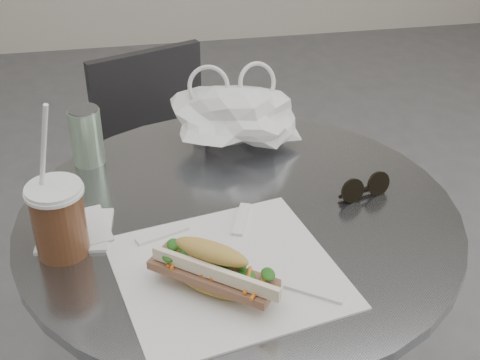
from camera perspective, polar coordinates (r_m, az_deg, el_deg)
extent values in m
cylinder|color=slate|center=(1.15, -0.09, -3.22)|extent=(0.76, 0.76, 0.02)
cylinder|color=#2F2F31|center=(2.03, -4.41, -10.96)|extent=(0.36, 0.36, 0.02)
cylinder|color=#2F2F31|center=(1.89, -4.69, -5.93)|extent=(0.06, 0.06, 0.47)
cylinder|color=#2F2F31|center=(1.75, -5.03, 0.18)|extent=(0.40, 0.40, 0.02)
cube|color=#2F2F31|center=(1.83, -7.91, 6.81)|extent=(0.31, 0.13, 0.27)
cube|color=white|center=(1.02, -1.09, -7.84)|extent=(0.38, 0.36, 0.00)
ellipsoid|color=#BB9947|center=(0.98, -2.31, -8.88)|extent=(0.23, 0.21, 0.02)
cube|color=brown|center=(0.97, -2.34, -8.03)|extent=(0.18, 0.16, 0.01)
ellipsoid|color=#BB9947|center=(0.96, -2.45, -6.46)|extent=(0.24, 0.21, 0.04)
cylinder|color=brown|center=(1.07, -15.16, -3.54)|extent=(0.08, 0.08, 0.11)
cylinder|color=white|center=(1.03, -15.62, -0.81)|extent=(0.09, 0.09, 0.01)
cylinder|color=white|center=(1.02, -16.48, 1.29)|extent=(0.05, 0.04, 0.21)
cylinder|color=black|center=(1.18, 9.59, -0.94)|extent=(0.05, 0.03, 0.04)
cylinder|color=black|center=(1.21, 11.73, -0.31)|extent=(0.05, 0.03, 0.04)
cube|color=black|center=(1.20, 10.65, -0.83)|extent=(0.02, 0.01, 0.00)
cube|color=white|center=(1.13, -13.86, -4.24)|extent=(0.13, 0.13, 0.01)
cube|color=white|center=(1.13, -13.89, -4.06)|extent=(0.13, 0.13, 0.00)
cylinder|color=#508A54|center=(1.30, -12.95, 3.60)|extent=(0.06, 0.06, 0.11)
cylinder|color=slate|center=(1.27, -13.26, 5.86)|extent=(0.06, 0.06, 0.00)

